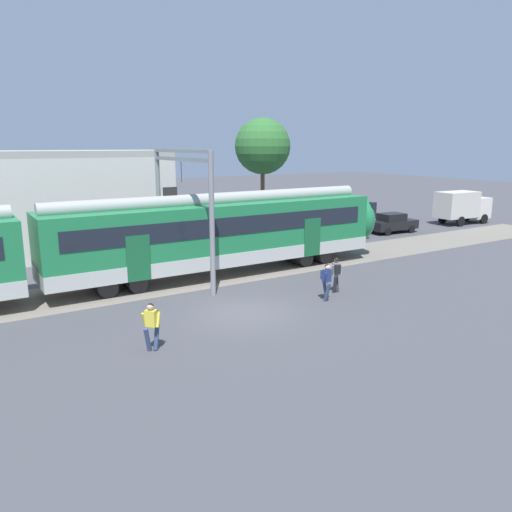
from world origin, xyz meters
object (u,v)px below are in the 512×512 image
pedestrian_yellow (152,322)px  parked_car_black (392,223)px  pedestrian_navy (326,279)px  pedestrian_grey (336,272)px  box_truck (462,206)px  parked_car_blue (342,229)px

pedestrian_yellow → parked_car_black: pedestrian_yellow is taller
pedestrian_navy → pedestrian_grey: bearing=30.6°
pedestrian_grey → box_truck: 25.13m
parked_car_black → box_truck: (8.54, 0.03, 0.79)m
pedestrian_navy → parked_car_blue: size_ratio=0.41×
pedestrian_navy → pedestrian_grey: size_ratio=1.00×
pedestrian_navy → parked_car_black: 19.01m
parked_car_black → box_truck: size_ratio=0.76×
parked_car_black → parked_car_blue: bearing=-179.7°
parked_car_black → box_truck: box_truck is taller
pedestrian_yellow → pedestrian_navy: (8.46, 1.18, 0.00)m
parked_car_black → box_truck: bearing=0.2°
parked_car_black → pedestrian_yellow: bearing=-153.6°
pedestrian_yellow → parked_car_black: bearing=26.4°
pedestrian_grey → parked_car_blue: pedestrian_grey is taller
pedestrian_navy → parked_car_black: bearing=34.5°
pedestrian_grey → parked_car_black: size_ratio=0.41×
pedestrian_navy → pedestrian_grey: same height
pedestrian_navy → parked_car_blue: pedestrian_navy is taller
pedestrian_yellow → parked_car_black: 26.93m
parked_car_blue → parked_car_black: 5.23m
pedestrian_navy → parked_car_blue: bearing=45.8°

